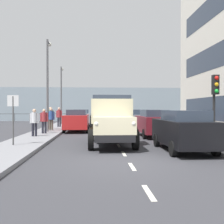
{
  "coord_description": "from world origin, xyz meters",
  "views": [
    {
      "loc": [
        1.14,
        9.04,
        1.78
      ],
      "look_at": [
        -0.16,
        -11.28,
        1.55
      ],
      "focal_mm": 42.74,
      "sensor_mm": 36.0,
      "label": 1
    }
  ],
  "objects_px": {
    "car_black_kerbside_near": "(183,130)",
    "pedestrian_near_railing": "(51,117)",
    "lamp_post_far": "(61,90)",
    "car_red_oppositeside_0": "(77,120)",
    "pedestrian_couple_a": "(51,116)",
    "car_maroon_kerbside_1": "(153,123)",
    "pedestrian_strolling": "(59,115)",
    "car_silver_oppositeside_1": "(81,117)",
    "truck_vintage_cream": "(111,121)",
    "lamp_post_promenade": "(48,77)",
    "pedestrian_couple_b": "(34,120)",
    "traffic_light_near": "(215,94)",
    "car_grey_kerbside_2": "(138,119)",
    "street_sign": "(13,111)",
    "pedestrian_in_dark_coat": "(44,119)"
  },
  "relations": [
    {
      "from": "pedestrian_couple_b",
      "to": "lamp_post_far",
      "type": "xyz_separation_m",
      "value": [
        0.02,
        -12.91,
        2.74
      ]
    },
    {
      "from": "pedestrian_near_railing",
      "to": "lamp_post_far",
      "type": "distance_m",
      "value": 8.97
    },
    {
      "from": "car_grey_kerbside_2",
      "to": "pedestrian_couple_a",
      "type": "relative_size",
      "value": 2.53
    },
    {
      "from": "pedestrian_in_dark_coat",
      "to": "traffic_light_near",
      "type": "bearing_deg",
      "value": 146.13
    },
    {
      "from": "pedestrian_couple_a",
      "to": "lamp_post_promenade",
      "type": "height_order",
      "value": "lamp_post_promenade"
    },
    {
      "from": "pedestrian_strolling",
      "to": "street_sign",
      "type": "bearing_deg",
      "value": 88.13
    },
    {
      "from": "car_maroon_kerbside_1",
      "to": "pedestrian_strolling",
      "type": "relative_size",
      "value": 2.32
    },
    {
      "from": "car_silver_oppositeside_1",
      "to": "lamp_post_far",
      "type": "bearing_deg",
      "value": -32.68
    },
    {
      "from": "pedestrian_strolling",
      "to": "street_sign",
      "type": "height_order",
      "value": "street_sign"
    },
    {
      "from": "pedestrian_strolling",
      "to": "lamp_post_promenade",
      "type": "distance_m",
      "value": 5.77
    },
    {
      "from": "pedestrian_in_dark_coat",
      "to": "lamp_post_far",
      "type": "xyz_separation_m",
      "value": [
        0.24,
        -11.05,
        2.75
      ]
    },
    {
      "from": "car_red_oppositeside_0",
      "to": "pedestrian_in_dark_coat",
      "type": "height_order",
      "value": "pedestrian_in_dark_coat"
    },
    {
      "from": "car_black_kerbside_near",
      "to": "lamp_post_promenade",
      "type": "relative_size",
      "value": 0.64
    },
    {
      "from": "lamp_post_far",
      "to": "pedestrian_near_railing",
      "type": "bearing_deg",
      "value": 91.94
    },
    {
      "from": "car_maroon_kerbside_1",
      "to": "street_sign",
      "type": "bearing_deg",
      "value": 31.52
    },
    {
      "from": "car_black_kerbside_near",
      "to": "pedestrian_near_railing",
      "type": "bearing_deg",
      "value": -53.27
    },
    {
      "from": "car_silver_oppositeside_1",
      "to": "pedestrian_couple_a",
      "type": "xyz_separation_m",
      "value": [
        2.18,
        5.68,
        0.31
      ]
    },
    {
      "from": "pedestrian_in_dark_coat",
      "to": "lamp_post_promenade",
      "type": "distance_m",
      "value": 3.4
    },
    {
      "from": "lamp_post_far",
      "to": "street_sign",
      "type": "distance_m",
      "value": 16.95
    },
    {
      "from": "lamp_post_promenade",
      "to": "street_sign",
      "type": "xyz_separation_m",
      "value": [
        0.26,
        7.36,
        -2.41
      ]
    },
    {
      "from": "car_silver_oppositeside_1",
      "to": "lamp_post_promenade",
      "type": "relative_size",
      "value": 0.66
    },
    {
      "from": "truck_vintage_cream",
      "to": "car_black_kerbside_near",
      "type": "bearing_deg",
      "value": 148.79
    },
    {
      "from": "truck_vintage_cream",
      "to": "pedestrian_near_railing",
      "type": "relative_size",
      "value": 3.35
    },
    {
      "from": "car_maroon_kerbside_1",
      "to": "lamp_post_far",
      "type": "distance_m",
      "value": 14.6
    },
    {
      "from": "pedestrian_in_dark_coat",
      "to": "pedestrian_strolling",
      "type": "distance_m",
      "value": 6.59
    },
    {
      "from": "car_silver_oppositeside_1",
      "to": "pedestrian_strolling",
      "type": "bearing_deg",
      "value": 58.94
    },
    {
      "from": "pedestrian_couple_a",
      "to": "lamp_post_far",
      "type": "height_order",
      "value": "lamp_post_far"
    },
    {
      "from": "car_silver_oppositeside_1",
      "to": "pedestrian_near_railing",
      "type": "distance_m",
      "value": 7.4
    },
    {
      "from": "pedestrian_in_dark_coat",
      "to": "pedestrian_couple_a",
      "type": "distance_m",
      "value": 3.97
    },
    {
      "from": "truck_vintage_cream",
      "to": "pedestrian_couple_b",
      "type": "xyz_separation_m",
      "value": [
        4.41,
        -3.34,
        -0.07
      ]
    },
    {
      "from": "pedestrian_near_railing",
      "to": "pedestrian_couple_b",
      "type": "bearing_deg",
      "value": 86.41
    },
    {
      "from": "car_red_oppositeside_0",
      "to": "pedestrian_near_railing",
      "type": "bearing_deg",
      "value": 20.16
    },
    {
      "from": "car_black_kerbside_near",
      "to": "street_sign",
      "type": "xyz_separation_m",
      "value": [
        7.41,
        -1.21,
        0.79
      ]
    },
    {
      "from": "traffic_light_near",
      "to": "car_grey_kerbside_2",
      "type": "bearing_deg",
      "value": -80.47
    },
    {
      "from": "lamp_post_far",
      "to": "pedestrian_strolling",
      "type": "bearing_deg",
      "value": 94.5
    },
    {
      "from": "lamp_post_promenade",
      "to": "car_grey_kerbside_2",
      "type": "bearing_deg",
      "value": -155.32
    },
    {
      "from": "pedestrian_near_railing",
      "to": "pedestrian_couple_a",
      "type": "distance_m",
      "value": 1.49
    },
    {
      "from": "car_black_kerbside_near",
      "to": "pedestrian_near_railing",
      "type": "xyz_separation_m",
      "value": [
        7.07,
        -9.47,
        0.24
      ]
    },
    {
      "from": "traffic_light_near",
      "to": "lamp_post_far",
      "type": "bearing_deg",
      "value": -61.7
    },
    {
      "from": "pedestrian_strolling",
      "to": "traffic_light_near",
      "type": "bearing_deg",
      "value": 125.05
    },
    {
      "from": "pedestrian_in_dark_coat",
      "to": "pedestrian_couple_a",
      "type": "relative_size",
      "value": 0.91
    },
    {
      "from": "car_grey_kerbside_2",
      "to": "pedestrian_in_dark_coat",
      "type": "bearing_deg",
      "value": 34.44
    },
    {
      "from": "traffic_light_near",
      "to": "truck_vintage_cream",
      "type": "bearing_deg",
      "value": -9.65
    },
    {
      "from": "car_red_oppositeside_0",
      "to": "pedestrian_near_railing",
      "type": "distance_m",
      "value": 2.04
    },
    {
      "from": "truck_vintage_cream",
      "to": "car_black_kerbside_near",
      "type": "relative_size",
      "value": 1.32
    },
    {
      "from": "pedestrian_couple_b",
      "to": "pedestrian_near_railing",
      "type": "relative_size",
      "value": 0.97
    },
    {
      "from": "pedestrian_couple_a",
      "to": "pedestrian_near_railing",
      "type": "bearing_deg",
      "value": 100.77
    },
    {
      "from": "pedestrian_near_railing",
      "to": "car_silver_oppositeside_1",
      "type": "bearing_deg",
      "value": -104.92
    },
    {
      "from": "car_red_oppositeside_0",
      "to": "pedestrian_couple_a",
      "type": "height_order",
      "value": "pedestrian_couple_a"
    },
    {
      "from": "pedestrian_in_dark_coat",
      "to": "lamp_post_far",
      "type": "height_order",
      "value": "lamp_post_far"
    }
  ]
}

